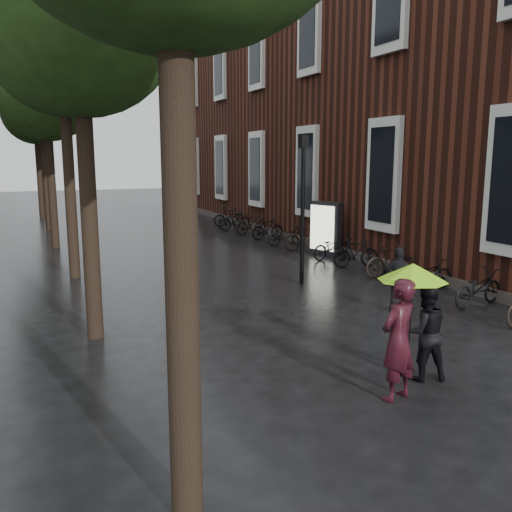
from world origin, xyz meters
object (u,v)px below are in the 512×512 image
person_black (424,332)px  ad_lightbox (325,229)px  person_burgundy (398,340)px  parked_bicycles (318,243)px  lamp_post (303,195)px  pedestrian_walking (399,280)px

person_black → ad_lightbox: bearing=-95.3°
person_burgundy → ad_lightbox: 11.96m
person_black → parked_bicycles: 11.35m
person_black → parked_bicycles: (4.19, 10.54, -0.31)m
parked_bicycles → lamp_post: lamp_post is taller
person_black → ad_lightbox: size_ratio=0.80×
pedestrian_walking → person_black: bearing=89.7°
ad_lightbox → person_burgundy: bearing=-134.0°
person_burgundy → parked_bicycles: (5.05, 10.97, -0.44)m
pedestrian_walking → person_burgundy: bearing=83.7°
ad_lightbox → pedestrian_walking: bearing=-125.8°
person_burgundy → person_black: (0.87, 0.43, -0.13)m
parked_bicycles → person_burgundy: bearing=-114.7°
person_burgundy → pedestrian_walking: size_ratio=1.21×
lamp_post → person_burgundy: bearing=-108.0°
ad_lightbox → lamp_post: (-2.90, -3.53, 1.52)m
pedestrian_walking → parked_bicycles: size_ratio=0.08×
person_burgundy → parked_bicycles: 12.09m
pedestrian_walking → ad_lightbox: 7.35m
pedestrian_walking → parked_bicycles: pedestrian_walking is taller
person_burgundy → pedestrian_walking: 4.81m
person_burgundy → pedestrian_walking: (3.00, 3.75, -0.16)m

